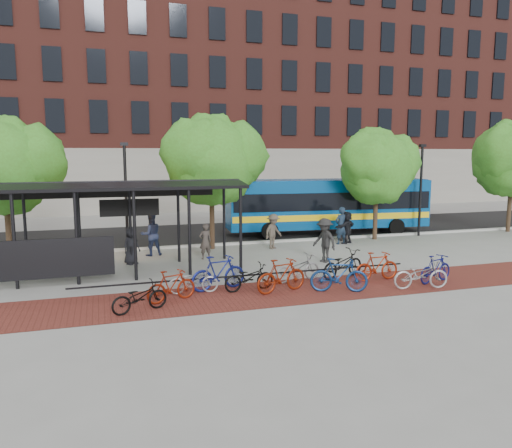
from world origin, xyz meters
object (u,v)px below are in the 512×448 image
object	(u,v)px
tree_b	(213,157)
lamp_post_left	(126,194)
bike_8	(343,264)
pedestrian_0	(131,245)
bike_5	(281,276)
bike_7	(339,275)
pedestrian_7	(341,226)
bike_3	(218,273)
bus	(327,203)
bike_10	(421,274)
bus_shelter	(101,197)
pedestrian_9	(325,240)
pedestrian_3	(273,231)
tree_c	(378,164)
tree_a	(6,163)
bike_4	(249,277)
pedestrian_6	(344,226)
bike_1	(171,286)
lamp_post_right	(421,187)
bike_9	(377,266)
pedestrian_1	(205,241)
bike_11	(436,269)
bike_0	(140,297)
pedestrian_5	(347,227)
pedestrian_2	(151,234)
bike_2	(193,281)
bike_6	(297,268)

from	to	relation	value
tree_b	lamp_post_left	bearing A→B (deg)	176.50
bike_8	pedestrian_0	size ratio (longest dim) A/B	1.27
bike_5	bike_7	distance (m)	1.94
pedestrian_7	bike_3	bearing A→B (deg)	24.95
lamp_post_left	bus	world-z (taller)	lamp_post_left
bike_5	bike_10	distance (m)	4.84
bus_shelter	pedestrian_9	distance (m)	9.32
bike_8	pedestrian_7	xyz separation A→B (m)	(3.17, 6.38, 0.42)
pedestrian_3	lamp_post_left	bearing A→B (deg)	138.85
tree_c	bike_10	size ratio (longest dim) A/B	3.07
tree_a	bike_7	bearing A→B (deg)	-38.14
bike_4	pedestrian_6	xyz separation A→B (m)	(7.63, 7.83, 0.34)
bike_1	pedestrian_7	xyz separation A→B (m)	(9.69, 7.48, 0.45)
lamp_post_right	bike_9	world-z (taller)	lamp_post_right
bus	bike_4	size ratio (longest dim) A/B	6.68
bike_10	pedestrian_9	size ratio (longest dim) A/B	1.02
bike_1	bike_5	distance (m)	3.67
bike_8	pedestrian_1	size ratio (longest dim) A/B	1.28
bike_1	pedestrian_3	xyz separation A→B (m)	(5.96, 7.31, 0.35)
bike_10	pedestrian_1	bearing A→B (deg)	51.03
tree_b	bike_5	bearing A→B (deg)	-86.97
bike_5	bike_7	bearing A→B (deg)	-120.79
bike_11	pedestrian_1	world-z (taller)	pedestrian_1
bike_0	pedestrian_6	world-z (taller)	pedestrian_6
bike_3	bike_1	bearing A→B (deg)	103.56
pedestrian_1	pedestrian_3	world-z (taller)	pedestrian_3
lamp_post_right	bike_4	xyz separation A→B (m)	(-12.45, -8.06, -2.28)
bike_5	pedestrian_5	distance (m)	9.97
lamp_post_left	pedestrian_5	world-z (taller)	lamp_post_left
bike_7	bike_8	world-z (taller)	bike_7
bike_1	bike_4	xyz separation A→B (m)	(2.68, 0.46, -0.04)
bus	pedestrian_2	world-z (taller)	bus
bike_3	bus_shelter	bearing A→B (deg)	32.99
bike_9	pedestrian_6	bearing A→B (deg)	-22.00
bike_2	pedestrian_3	bearing A→B (deg)	-34.52
tree_b	bike_0	bearing A→B (deg)	-115.26
pedestrian_9	pedestrian_2	bearing A→B (deg)	-138.98
tree_c	bike_2	world-z (taller)	tree_c
pedestrian_0	bike_11	bearing A→B (deg)	-66.39
bike_4	bike_6	bearing A→B (deg)	-78.26
bike_0	pedestrian_9	bearing A→B (deg)	-79.44
tree_c	pedestrian_3	world-z (taller)	tree_c
bike_9	pedestrian_2	size ratio (longest dim) A/B	0.92
bike_8	pedestrian_0	bearing A→B (deg)	36.86
bike_1	pedestrian_0	distance (m)	5.96
bike_10	pedestrian_2	xyz separation A→B (m)	(-8.28, 8.50, 0.47)
tree_c	pedestrian_6	distance (m)	3.77
bike_0	pedestrian_5	size ratio (longest dim) A/B	1.03
pedestrian_2	tree_c	bearing A→B (deg)	174.13
bike_4	pedestrian_3	bearing A→B (deg)	-31.71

